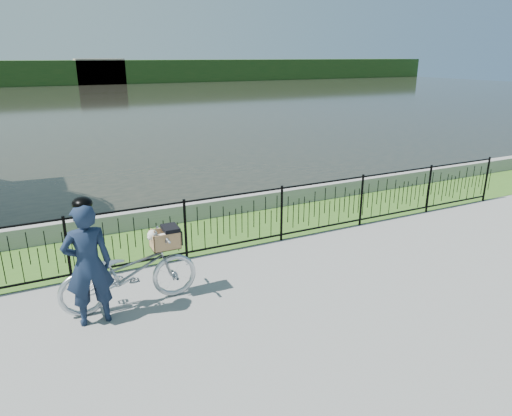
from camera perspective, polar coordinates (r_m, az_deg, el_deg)
ground at (r=7.62m, az=2.50°, el=-9.46°), size 120.00×120.00×0.00m
grass_strip at (r=9.76m, az=-4.88°, el=-2.98°), size 60.00×2.00×0.01m
water at (r=39.17m, az=-21.97°, el=11.99°), size 120.00×120.00×0.00m
quay_wall at (r=10.58m, az=-6.91°, el=-0.20°), size 60.00×0.30×0.40m
fence at (r=8.69m, az=-2.53°, el=-1.65°), size 14.00×0.06×1.15m
far_treeline at (r=65.99m, az=-24.43°, el=15.15°), size 120.00×6.00×3.00m
far_building_right at (r=65.07m, az=-18.92°, el=15.84°), size 6.00×3.00×3.20m
bicycle_rig at (r=7.04m, az=-15.46°, el=-7.68°), size 2.03×0.71×1.17m
cyclist at (r=6.61m, az=-20.28°, el=-6.50°), size 0.64×0.42×1.83m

